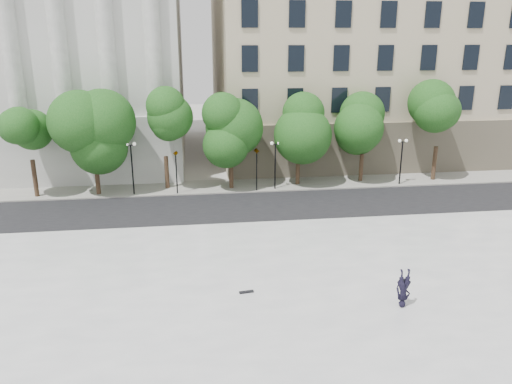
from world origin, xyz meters
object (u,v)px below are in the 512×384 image
traffic_light_west (175,152)px  skateboard (246,292)px  person_lying (402,301)px  traffic_light_east (257,148)px

traffic_light_west → skateboard: bearing=-78.3°
person_lying → skateboard: (-7.06, 2.25, -0.22)m
traffic_light_east → person_lying: bearing=-78.3°
traffic_light_west → traffic_light_east: bearing=0.0°
traffic_light_west → person_lying: size_ratio=2.21×
traffic_light_west → traffic_light_east: (6.61, 0.00, 0.10)m
skateboard → person_lying: bearing=-24.9°
traffic_light_west → traffic_light_east: size_ratio=0.98×
traffic_light_west → person_lying: 23.10m
traffic_light_east → skateboard: 18.47m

